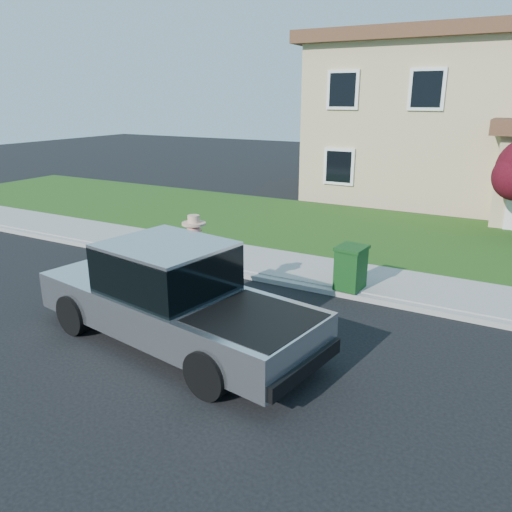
{
  "coord_description": "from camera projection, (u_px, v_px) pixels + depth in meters",
  "views": [
    {
      "loc": [
        4.81,
        -7.28,
        4.33
      ],
      "look_at": [
        0.06,
        1.3,
        1.2
      ],
      "focal_mm": 35.0,
      "sensor_mm": 36.0,
      "label": 1
    }
  ],
  "objects": [
    {
      "name": "curb",
      "position": [
        325.0,
        290.0,
        11.54
      ],
      "size": [
        40.0,
        0.2,
        0.12
      ],
      "primitive_type": "cube",
      "color": "gray",
      "rests_on": "ground"
    },
    {
      "name": "pickup_truck",
      "position": [
        173.0,
        298.0,
        8.97
      ],
      "size": [
        5.98,
        2.81,
        1.89
      ],
      "rotation": [
        0.0,
        0.0,
        -0.16
      ],
      "color": "black",
      "rests_on": "ground"
    },
    {
      "name": "sidewalk",
      "position": [
        341.0,
        276.0,
        12.45
      ],
      "size": [
        40.0,
        2.0,
        0.15
      ],
      "primitive_type": "cube",
      "color": "gray",
      "rests_on": "ground"
    },
    {
      "name": "lawn",
      "position": [
        388.0,
        235.0,
        16.21
      ],
      "size": [
        40.0,
        7.0,
        0.1
      ],
      "primitive_type": "cube",
      "color": "#1E4112",
      "rests_on": "ground"
    },
    {
      "name": "trash_bin",
      "position": [
        351.0,
        267.0,
        11.29
      ],
      "size": [
        0.67,
        0.76,
        1.0
      ],
      "rotation": [
        0.0,
        0.0,
        -0.1
      ],
      "color": "#103D13",
      "rests_on": "sidewalk"
    },
    {
      "name": "house",
      "position": [
        449.0,
        125.0,
        21.69
      ],
      "size": [
        14.0,
        11.3,
        6.85
      ],
      "color": "tan",
      "rests_on": "ground"
    },
    {
      "name": "ground",
      "position": [
        221.0,
        333.0,
        9.6
      ],
      "size": [
        80.0,
        80.0,
        0.0
      ],
      "primitive_type": "plane",
      "color": "black",
      "rests_on": "ground"
    },
    {
      "name": "woman",
      "position": [
        195.0,
        265.0,
        10.5
      ],
      "size": [
        0.7,
        0.49,
        2.03
      ],
      "rotation": [
        0.0,
        0.0,
        3.21
      ],
      "color": "#DE847A",
      "rests_on": "ground"
    }
  ]
}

